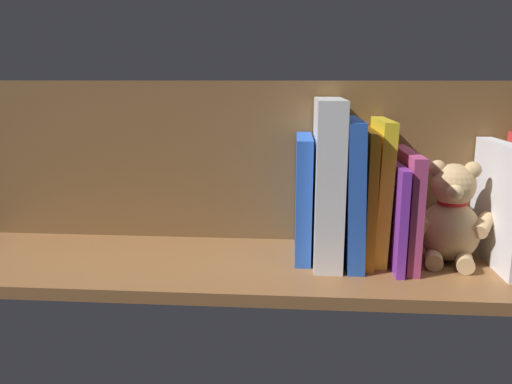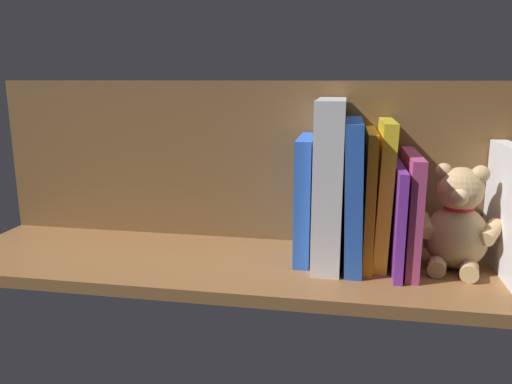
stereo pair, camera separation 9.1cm
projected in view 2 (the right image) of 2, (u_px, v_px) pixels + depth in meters
ground_plane at (256, 265)px, 93.77cm from camera, size 115.84×31.27×2.20cm
shelf_back_panel at (268, 162)px, 102.72cm from camera, size 115.84×1.50×32.87cm
book_2 at (510, 211)px, 85.28cm from camera, size 3.08×20.63×22.18cm
teddy_bear at (457, 223)px, 87.70cm from camera, size 14.93×13.69×18.86cm
book_3 at (409, 210)px, 88.92cm from camera, size 2.28×19.40×20.54cm
book_4 at (396, 215)px, 89.18cm from camera, size 1.49×20.13×18.59cm
book_5 at (382, 192)px, 90.80cm from camera, size 3.10×15.90×26.08cm
book_6 at (368, 197)px, 90.56cm from camera, size 1.71×17.70×24.38cm
book_7 at (353, 192)px, 90.14cm from camera, size 3.71×19.14×26.27cm
dictionary_thick_white at (329, 182)px, 90.44cm from camera, size 4.98×19.08×29.77cm
book_8 at (305, 197)px, 93.49cm from camera, size 2.88×16.10×22.87cm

